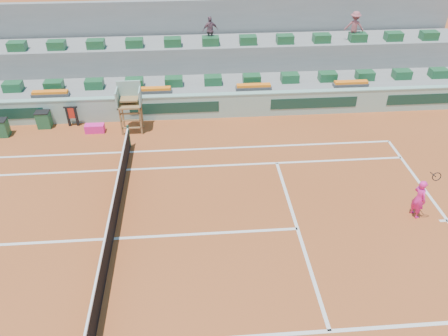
{
  "coord_description": "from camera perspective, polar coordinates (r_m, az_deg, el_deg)",
  "views": [
    {
      "loc": [
        2.94,
        -11.11,
        10.56
      ],
      "look_at": [
        4.0,
        2.5,
        1.0
      ],
      "focal_mm": 35.0,
      "sensor_mm": 36.0,
      "label": 1
    }
  ],
  "objects": [
    {
      "name": "towel_rack",
      "position": [
        22.43,
        -19.26,
        6.59
      ],
      "size": [
        0.65,
        0.11,
        1.03
      ],
      "color": "black",
      "rests_on": "ground"
    },
    {
      "name": "seat_row_lower",
      "position": [
        23.01,
        -11.63,
        10.87
      ],
      "size": [
        32.9,
        0.6,
        0.44
      ],
      "color": "#1B522C",
      "rests_on": "seating_tier_lower"
    },
    {
      "name": "seat_row_upper",
      "position": [
        24.27,
        -11.62,
        15.71
      ],
      "size": [
        32.9,
        0.6,
        0.44
      ],
      "color": "#1B522C",
      "rests_on": "seating_tier_upper"
    },
    {
      "name": "ground",
      "position": [
        15.61,
        -14.24,
        -8.95
      ],
      "size": [
        90.0,
        90.0,
        0.0
      ],
      "primitive_type": "plane",
      "color": "#97431D",
      "rests_on": "ground"
    },
    {
      "name": "court_lines",
      "position": [
        15.6,
        -14.25,
        -8.93
      ],
      "size": [
        23.89,
        11.09,
        0.01
      ],
      "color": "silver",
      "rests_on": "ground"
    },
    {
      "name": "drink_cooler_b",
      "position": [
        22.95,
        -27.1,
        4.7
      ],
      "size": [
        0.64,
        0.55,
        0.84
      ],
      "color": "#1B5230",
      "rests_on": "ground"
    },
    {
      "name": "seating_tier_lower",
      "position": [
        24.16,
        -11.21,
        9.97
      ],
      "size": [
        36.0,
        4.0,
        1.2
      ],
      "primitive_type": "cube",
      "color": "gray",
      "rests_on": "ground"
    },
    {
      "name": "seating_tier_upper",
      "position": [
        25.35,
        -11.09,
        12.92
      ],
      "size": [
        36.0,
        2.4,
        2.6
      ],
      "primitive_type": "cube",
      "color": "gray",
      "rests_on": "ground"
    },
    {
      "name": "spectator_mid",
      "position": [
        24.16,
        -1.8,
        17.54
      ],
      "size": [
        0.91,
        0.56,
        1.44
      ],
      "primitive_type": "imported",
      "rotation": [
        0.0,
        0.0,
        3.4
      ],
      "color": "#6D4855",
      "rests_on": "seating_tier_upper"
    },
    {
      "name": "player_bag",
      "position": [
        21.74,
        -16.52,
        4.99
      ],
      "size": [
        0.9,
        0.4,
        0.4
      ],
      "primitive_type": "cube",
      "color": "#FF2193",
      "rests_on": "ground"
    },
    {
      "name": "umpire_chair",
      "position": [
        20.88,
        -12.24,
        8.6
      ],
      "size": [
        1.1,
        0.9,
        2.4
      ],
      "color": "brown",
      "rests_on": "ground"
    },
    {
      "name": "tennis_player",
      "position": [
        17.01,
        24.14,
        -3.65
      ],
      "size": [
        0.51,
        0.88,
        2.28
      ],
      "color": "#FF2193",
      "rests_on": "ground"
    },
    {
      "name": "drink_cooler_a",
      "position": [
        22.89,
        -22.47,
        5.91
      ],
      "size": [
        0.66,
        0.57,
        0.84
      ],
      "color": "#1B5230",
      "rests_on": "ground"
    },
    {
      "name": "flower_planters",
      "position": [
        22.57,
        -15.61,
        9.55
      ],
      "size": [
        26.8,
        0.36,
        0.28
      ],
      "color": "#454545",
      "rests_on": "seating_tier_lower"
    },
    {
      "name": "stadium_back_wall",
      "position": [
        26.53,
        -11.02,
        16.02
      ],
      "size": [
        36.0,
        0.4,
        4.4
      ],
      "primitive_type": "cube",
      "color": "gray",
      "rests_on": "ground"
    },
    {
      "name": "advertising_hoarding",
      "position": [
        22.17,
        -11.64,
        7.65
      ],
      "size": [
        36.0,
        0.34,
        1.26
      ],
      "color": "#90B5A4",
      "rests_on": "ground"
    },
    {
      "name": "spectator_right",
      "position": [
        25.58,
        16.66,
        17.32
      ],
      "size": [
        1.14,
        0.85,
        1.56
      ],
      "primitive_type": "imported",
      "rotation": [
        0.0,
        0.0,
        2.84
      ],
      "color": "#9A4D52",
      "rests_on": "seating_tier_upper"
    },
    {
      "name": "tennis_net",
      "position": [
        15.25,
        -14.53,
        -7.52
      ],
      "size": [
        0.1,
        11.97,
        1.1
      ],
      "color": "black",
      "rests_on": "ground"
    }
  ]
}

